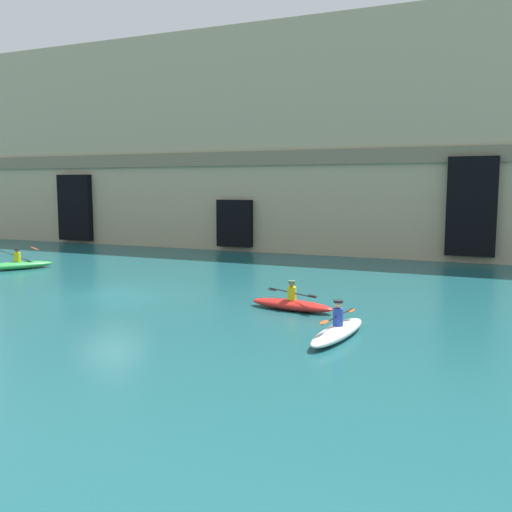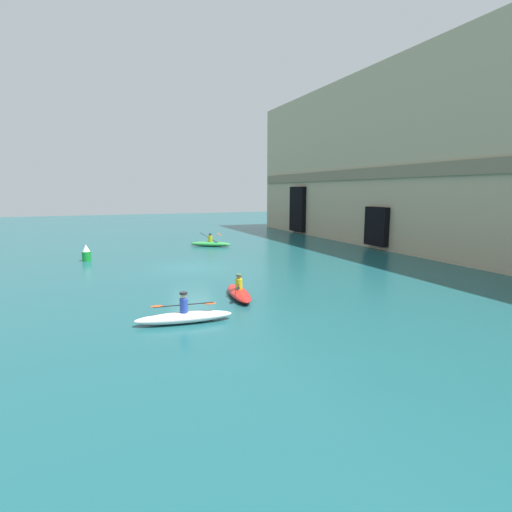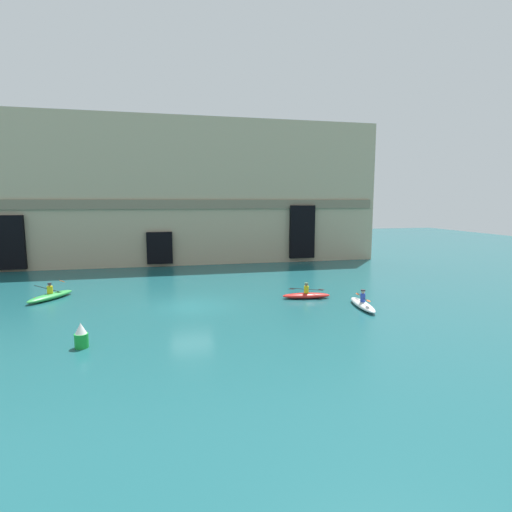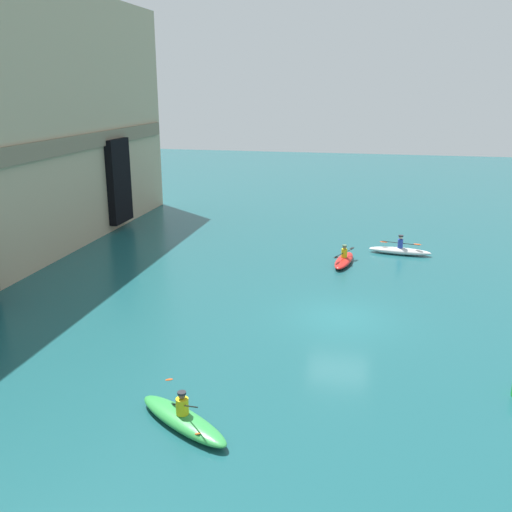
# 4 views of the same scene
# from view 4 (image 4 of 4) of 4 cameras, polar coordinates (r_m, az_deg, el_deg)

# --- Properties ---
(ground_plane) EXTENTS (120.00, 120.00, 0.00)m
(ground_plane) POSITION_cam_4_polar(r_m,az_deg,el_deg) (23.88, 8.43, -6.09)
(ground_plane) COLOR #195156
(kayak_green) EXTENTS (2.60, 3.43, 1.17)m
(kayak_green) POSITION_cam_4_polar(r_m,az_deg,el_deg) (16.68, -7.33, -15.87)
(kayak_green) COLOR green
(kayak_green) RESTS_ON ground
(kayak_white) EXTENTS (1.09, 3.49, 1.11)m
(kayak_white) POSITION_cam_4_polar(r_m,az_deg,el_deg) (33.23, 14.19, 0.55)
(kayak_white) COLOR white
(kayak_white) RESTS_ON ground
(kayak_red) EXTENTS (3.21, 1.18, 1.04)m
(kayak_red) POSITION_cam_4_polar(r_m,az_deg,el_deg) (30.86, 8.79, -0.38)
(kayak_red) COLOR red
(kayak_red) RESTS_ON ground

